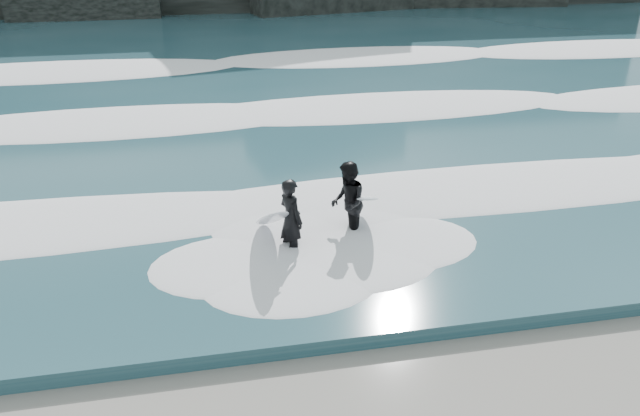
# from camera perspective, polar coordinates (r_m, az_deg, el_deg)

# --- Properties ---
(sea) EXTENTS (90.00, 52.00, 0.30)m
(sea) POSITION_cam_1_polar(r_m,az_deg,el_deg) (34.86, -9.86, 14.02)
(sea) COLOR #244A55
(sea) RESTS_ON ground
(foam_near) EXTENTS (60.00, 3.20, 0.20)m
(foam_near) POSITION_cam_1_polar(r_m,az_deg,el_deg) (15.58, -7.25, 1.15)
(foam_near) COLOR white
(foam_near) RESTS_ON sea
(foam_mid) EXTENTS (60.00, 4.00, 0.24)m
(foam_mid) POSITION_cam_1_polar(r_m,az_deg,el_deg) (22.15, -8.68, 8.45)
(foam_mid) COLOR white
(foam_mid) RESTS_ON sea
(foam_far) EXTENTS (60.00, 4.80, 0.30)m
(foam_far) POSITION_cam_1_polar(r_m,az_deg,el_deg) (30.88, -9.63, 13.19)
(foam_far) COLOR white
(foam_far) RESTS_ON sea
(surfer_left) EXTENTS (1.14, 1.99, 1.82)m
(surfer_left) POSITION_cam_1_polar(r_m,az_deg,el_deg) (13.09, -3.05, -1.03)
(surfer_left) COLOR black
(surfer_left) RESTS_ON ground
(surfer_right) EXTENTS (1.24, 1.83, 1.89)m
(surfer_right) POSITION_cam_1_polar(r_m,az_deg,el_deg) (13.76, 2.66, 0.48)
(surfer_right) COLOR black
(surfer_right) RESTS_ON ground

